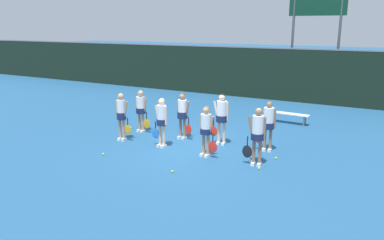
{
  "coord_description": "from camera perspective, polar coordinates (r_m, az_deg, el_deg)",
  "views": [
    {
      "loc": [
        6.02,
        -10.95,
        4.1
      ],
      "look_at": [
        0.0,
        -0.01,
        0.93
      ],
      "focal_mm": 35.0,
      "sensor_mm": 36.0,
      "label": 1
    }
  ],
  "objects": [
    {
      "name": "tennis_ball_0",
      "position": [
        10.83,
        -3.03,
        -7.83
      ],
      "size": [
        0.07,
        0.07,
        0.07
      ],
      "primitive_type": "sphere",
      "color": "#CCE033",
      "rests_on": "ground_plane"
    },
    {
      "name": "tennis_ball_4",
      "position": [
        12.56,
        -13.38,
        -5.06
      ],
      "size": [
        0.07,
        0.07,
        0.07
      ],
      "primitive_type": "sphere",
      "color": "#CCE033",
      "rests_on": "ground_plane"
    },
    {
      "name": "tennis_ball_1",
      "position": [
        11.22,
        10.19,
        -7.26
      ],
      "size": [
        0.06,
        0.06,
        0.06
      ],
      "primitive_type": "sphere",
      "color": "#CCE033",
      "rests_on": "ground_plane"
    },
    {
      "name": "player_3",
      "position": [
        11.23,
        9.94,
        -1.79
      ],
      "size": [
        0.67,
        0.39,
        1.76
      ],
      "rotation": [
        0.0,
        0.0,
        0.15
      ],
      "color": "#8C664C",
      "rests_on": "ground_plane"
    },
    {
      "name": "scoreboard",
      "position": [
        22.06,
        18.55,
        15.45
      ],
      "size": [
        3.02,
        0.15,
        6.32
      ],
      "color": "#515156",
      "rests_on": "ground_plane"
    },
    {
      "name": "player_4",
      "position": [
        14.76,
        -7.79,
        1.88
      ],
      "size": [
        0.66,
        0.38,
        1.65
      ],
      "rotation": [
        0.0,
        0.0,
        -0.03
      ],
      "color": "tan",
      "rests_on": "ground_plane"
    },
    {
      "name": "player_6",
      "position": [
        13.06,
        4.54,
        0.88
      ],
      "size": [
        0.68,
        0.4,
        1.82
      ],
      "rotation": [
        0.0,
        0.0,
        0.08
      ],
      "color": "beige",
      "rests_on": "ground_plane"
    },
    {
      "name": "player_0",
      "position": [
        13.76,
        -10.71,
        1.06
      ],
      "size": [
        0.61,
        0.34,
        1.74
      ],
      "rotation": [
        0.0,
        0.0,
        0.11
      ],
      "color": "tan",
      "rests_on": "ground_plane"
    },
    {
      "name": "tennis_ball_3",
      "position": [
        12.15,
        12.66,
        -5.68
      ],
      "size": [
        0.07,
        0.07,
        0.07
      ],
      "primitive_type": "sphere",
      "color": "#CCE033",
      "rests_on": "ground_plane"
    },
    {
      "name": "tennis_ball_2",
      "position": [
        15.53,
        -9.3,
        -1.14
      ],
      "size": [
        0.07,
        0.07,
        0.07
      ],
      "primitive_type": "sphere",
      "color": "#CCE033",
      "rests_on": "ground_plane"
    },
    {
      "name": "player_2",
      "position": [
        11.84,
        2.17,
        -1.11
      ],
      "size": [
        0.66,
        0.37,
        1.64
      ],
      "rotation": [
        0.0,
        0.0,
        -0.13
      ],
      "color": "tan",
      "rests_on": "ground_plane"
    },
    {
      "name": "player_7",
      "position": [
        12.62,
        11.54,
        -0.29
      ],
      "size": [
        0.67,
        0.4,
        1.69
      ],
      "rotation": [
        0.0,
        0.0,
        0.14
      ],
      "color": "#8C664C",
      "rests_on": "ground_plane"
    },
    {
      "name": "ground_plane",
      "position": [
        13.15,
        0.02,
        -3.94
      ],
      "size": [
        140.0,
        140.0,
        0.0
      ],
      "primitive_type": "plane",
      "color": "#235684"
    },
    {
      "name": "player_1",
      "position": [
        12.8,
        -4.67,
        0.23
      ],
      "size": [
        0.65,
        0.36,
        1.72
      ],
      "rotation": [
        0.0,
        0.0,
        -0.14
      ],
      "color": "beige",
      "rests_on": "ground_plane"
    },
    {
      "name": "fence_windscreen",
      "position": [
        21.49,
        12.41,
        6.89
      ],
      "size": [
        60.0,
        0.08,
        2.93
      ],
      "color": "black",
      "rests_on": "ground_plane"
    },
    {
      "name": "player_5",
      "position": [
        13.72,
        -1.45,
        1.27
      ],
      "size": [
        0.64,
        0.38,
        1.72
      ],
      "rotation": [
        0.0,
        0.0,
        -0.07
      ],
      "color": "#8C664C",
      "rests_on": "ground_plane"
    },
    {
      "name": "bench_courtside",
      "position": [
        16.59,
        14.15,
        0.86
      ],
      "size": [
        1.98,
        0.48,
        0.45
      ],
      "rotation": [
        0.0,
        0.0,
        -0.06
      ],
      "color": "silver",
      "rests_on": "ground_plane"
    }
  ]
}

